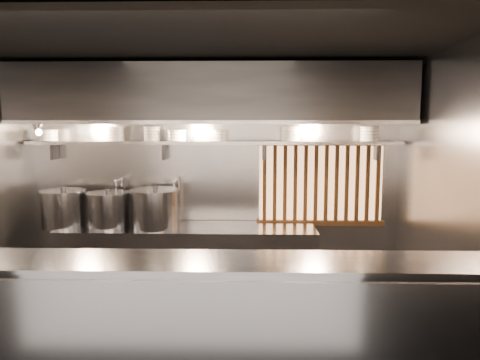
{
  "coord_description": "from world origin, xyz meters",
  "views": [
    {
      "loc": [
        0.46,
        -4.23,
        2.12
      ],
      "look_at": [
        0.34,
        0.55,
        1.53
      ],
      "focal_mm": 35.0,
      "sensor_mm": 36.0,
      "label": 1
    }
  ],
  "objects_px": {
    "pendant_bulb": "(204,136)",
    "stock_pot_right": "(156,208)",
    "stock_pot_mid": "(108,210)",
    "stock_pot_left": "(64,208)",
    "heat_lamp": "(37,127)"
  },
  "relations": [
    {
      "from": "heat_lamp",
      "to": "pendant_bulb",
      "type": "height_order",
      "value": "heat_lamp"
    },
    {
      "from": "heat_lamp",
      "to": "stock_pot_right",
      "type": "xyz_separation_m",
      "value": [
        1.24,
        0.23,
        -0.94
      ]
    },
    {
      "from": "heat_lamp",
      "to": "stock_pot_mid",
      "type": "bearing_deg",
      "value": 19.77
    },
    {
      "from": "heat_lamp",
      "to": "stock_pot_mid",
      "type": "relative_size",
      "value": 0.55
    },
    {
      "from": "heat_lamp",
      "to": "pendant_bulb",
      "type": "relative_size",
      "value": 1.87
    },
    {
      "from": "stock_pot_mid",
      "to": "stock_pot_left",
      "type": "bearing_deg",
      "value": 177.5
    },
    {
      "from": "pendant_bulb",
      "to": "stock_pot_right",
      "type": "height_order",
      "value": "pendant_bulb"
    },
    {
      "from": "stock_pot_right",
      "to": "stock_pot_left",
      "type": "bearing_deg",
      "value": 178.17
    },
    {
      "from": "heat_lamp",
      "to": "stock_pot_left",
      "type": "distance_m",
      "value": 1.0
    },
    {
      "from": "stock_pot_mid",
      "to": "stock_pot_right",
      "type": "xyz_separation_m",
      "value": [
        0.56,
        -0.01,
        0.02
      ]
    },
    {
      "from": "heat_lamp",
      "to": "stock_pot_left",
      "type": "bearing_deg",
      "value": 61.09
    },
    {
      "from": "heat_lamp",
      "to": "stock_pot_right",
      "type": "height_order",
      "value": "heat_lamp"
    },
    {
      "from": "heat_lamp",
      "to": "pendant_bulb",
      "type": "xyz_separation_m",
      "value": [
        1.8,
        0.35,
        -0.11
      ]
    },
    {
      "from": "stock_pot_left",
      "to": "stock_pot_mid",
      "type": "xyz_separation_m",
      "value": [
        0.53,
        -0.02,
        -0.01
      ]
    },
    {
      "from": "stock_pot_left",
      "to": "stock_pot_right",
      "type": "bearing_deg",
      "value": -1.83
    }
  ]
}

